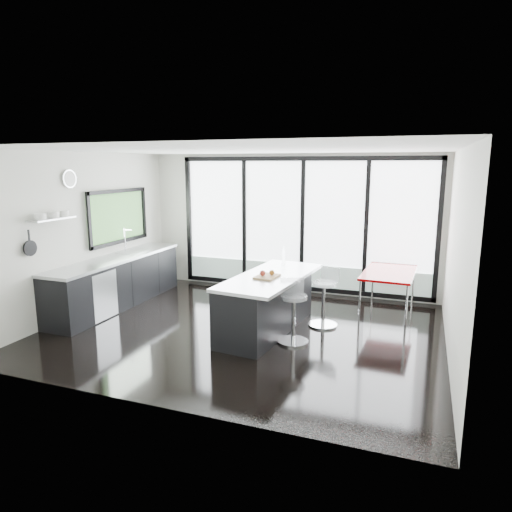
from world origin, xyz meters
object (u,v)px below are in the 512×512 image
at_px(red_table, 388,293).
at_px(island, 267,302).
at_px(bar_stool_near, 293,319).
at_px(bar_stool_far, 323,304).

bearing_deg(red_table, island, -139.76).
relative_size(island, bar_stool_near, 3.16).
xyz_separation_m(bar_stool_near, red_table, (1.20, 1.80, 0.02)).
height_order(island, red_table, island).
height_order(bar_stool_near, bar_stool_far, bar_stool_far).
distance_m(bar_stool_near, red_table, 2.17).
bearing_deg(bar_stool_near, island, 122.89).
height_order(bar_stool_far, red_table, red_table).
height_order(island, bar_stool_far, island).
bearing_deg(red_table, bar_stool_near, -123.56).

